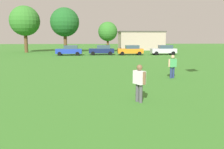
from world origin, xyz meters
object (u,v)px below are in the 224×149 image
adult_bystander (139,80)px  tree_far_left (25,21)px  parked_car_navy_1 (102,50)px  parked_car_orange_2 (131,50)px  tree_center (65,22)px  tree_far_right (108,32)px  bystander_midfield (172,65)px  parked_car_silver_3 (164,50)px  parked_car_blue_0 (70,50)px

adult_bystander → tree_far_left: bearing=-4.7°
parked_car_navy_1 → tree_far_left: size_ratio=0.47×
parked_car_navy_1 → parked_car_orange_2: same height
tree_center → tree_far_right: (8.45, 1.98, -1.71)m
adult_bystander → bystander_midfield: size_ratio=1.03×
parked_car_navy_1 → parked_car_silver_3: same height
adult_bystander → tree_far_right: size_ratio=0.29×
parked_car_blue_0 → parked_car_navy_1: size_ratio=1.00×
bystander_midfield → tree_far_right: (-2.96, 32.24, 3.15)m
parked_car_blue_0 → tree_far_right: size_ratio=0.70×
parked_car_silver_3 → tree_center: 19.66m
parked_car_orange_2 → parked_car_navy_1: bearing=-7.1°
parked_car_navy_1 → parked_car_silver_3: (10.73, -0.58, 0.00)m
parked_car_orange_2 → tree_center: bearing=-30.4°
parked_car_blue_0 → parked_car_navy_1: 5.51m
adult_bystander → tree_far_left: tree_far_left is taller
tree_center → parked_car_navy_1: bearing=-42.4°
parked_car_silver_3 → parked_car_orange_2: bearing=0.3°
adult_bystander → parked_car_navy_1: (-0.77, 30.20, -0.19)m
adult_bystander → parked_car_blue_0: size_ratio=0.41×
adult_bystander → parked_car_blue_0: 30.20m
adult_bystander → parked_car_silver_3: size_ratio=0.41×
parked_car_navy_1 → tree_center: (-6.97, 6.36, 5.01)m
parked_car_navy_1 → parked_car_orange_2: 4.95m
parked_car_blue_0 → tree_far_left: bearing=-41.8°
parked_car_blue_0 → tree_far_right: tree_far_right is taller
adult_bystander → parked_car_orange_2: (4.15, 29.59, -0.19)m
parked_car_navy_1 → tree_center: size_ratio=0.49×
parked_car_silver_3 → tree_far_right: bearing=-43.9°
parked_car_orange_2 → parked_car_blue_0: bearing=0.2°
parked_car_orange_2 → tree_center: (-11.89, 6.97, 5.01)m
tree_center → tree_far_right: tree_center is taller
parked_car_orange_2 → tree_center: size_ratio=0.49×
parked_car_navy_1 → tree_far_right: (1.48, 8.34, 3.31)m
parked_car_silver_3 → adult_bystander: bearing=71.4°
bystander_midfield → parked_car_navy_1: size_ratio=0.40×
tree_center → tree_far_right: size_ratio=1.41×
parked_car_silver_3 → tree_center: tree_center is taller
adult_bystander → parked_car_navy_1: size_ratio=0.41×
tree_far_left → tree_far_right: size_ratio=1.48×
parked_car_silver_3 → tree_center: bearing=-21.4°
parked_car_navy_1 → parked_car_silver_3: bearing=176.9°
adult_bystander → parked_car_silver_3: 31.25m
parked_car_orange_2 → tree_far_left: size_ratio=0.47×
tree_far_right → adult_bystander: bearing=-91.1°
parked_car_silver_3 → tree_far_right: tree_far_right is taller
bystander_midfield → tree_far_right: bearing=-113.6°
adult_bystander → bystander_midfield: (3.68, 6.29, -0.03)m
parked_car_navy_1 → tree_far_right: size_ratio=0.70×
tree_far_left → tree_far_right: tree_far_left is taller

